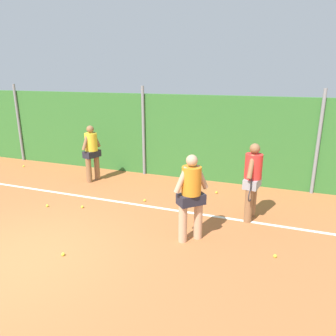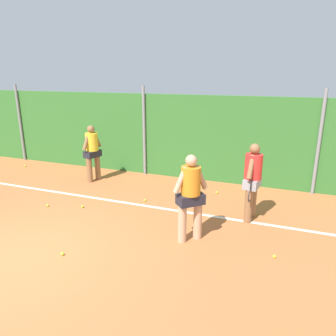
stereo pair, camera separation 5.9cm
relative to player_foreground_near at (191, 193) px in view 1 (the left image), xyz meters
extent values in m
plane|color=#B76638|center=(-2.83, -0.11, -1.05)|extent=(28.99, 28.99, 0.00)
cube|color=#33702D|center=(-2.83, 4.06, 0.33)|extent=(18.84, 0.25, 2.76)
cylinder|color=gray|center=(-8.26, 3.88, 0.46)|extent=(0.10, 0.10, 3.03)
cylinder|color=gray|center=(-2.83, 3.88, 0.46)|extent=(0.10, 0.10, 3.03)
cylinder|color=gray|center=(2.61, 3.88, 0.46)|extent=(0.10, 0.10, 3.03)
cube|color=white|center=(-2.83, 1.30, -1.05)|extent=(13.77, 0.10, 0.01)
cylinder|color=tan|center=(0.13, 0.13, -0.64)|extent=(0.18, 0.18, 0.82)
cylinder|color=tan|center=(-0.13, -0.13, -0.64)|extent=(0.18, 0.18, 0.82)
cube|color=#23232D|center=(0.00, 0.00, -0.12)|extent=(0.62, 0.61, 0.22)
cylinder|color=orange|center=(0.00, 0.00, 0.28)|extent=(0.40, 0.40, 0.58)
sphere|color=tan|center=(0.00, 0.00, 0.70)|extent=(0.24, 0.24, 0.24)
cylinder|color=tan|center=(0.16, 0.16, 0.32)|extent=(0.27, 0.27, 0.56)
cylinder|color=tan|center=(-0.16, -0.16, 0.32)|extent=(0.27, 0.27, 0.56)
cylinder|color=#8C603D|center=(1.10, 1.66, -0.64)|extent=(0.18, 0.18, 0.82)
cylinder|color=#8C603D|center=(1.05, 1.29, -0.64)|extent=(0.18, 0.18, 0.82)
cube|color=#99999E|center=(1.07, 1.47, -0.12)|extent=(0.40, 0.59, 0.22)
cylinder|color=red|center=(1.07, 1.47, 0.28)|extent=(0.40, 0.40, 0.59)
sphere|color=#8C603D|center=(1.07, 1.47, 0.71)|extent=(0.24, 0.24, 0.24)
cylinder|color=#8C603D|center=(1.11, 1.70, 0.33)|extent=(0.15, 0.33, 0.55)
cylinder|color=#8C603D|center=(1.04, 1.25, 0.33)|extent=(0.15, 0.33, 0.55)
cylinder|color=black|center=(1.08, 1.15, -0.06)|extent=(0.03, 0.03, 0.28)
torus|color=#26262B|center=(1.08, 1.15, -0.33)|extent=(0.07, 0.28, 0.28)
cylinder|color=#8C603D|center=(-4.06, 2.81, -0.65)|extent=(0.18, 0.18, 0.80)
cylinder|color=#8C603D|center=(-4.14, 2.46, -0.65)|extent=(0.18, 0.18, 0.80)
cube|color=#23232D|center=(-4.10, 2.63, -0.14)|extent=(0.43, 0.60, 0.21)
cylinder|color=yellow|center=(-4.10, 2.63, 0.25)|extent=(0.39, 0.39, 0.57)
sphere|color=#8C603D|center=(-4.10, 2.63, 0.67)|extent=(0.23, 0.23, 0.23)
cylinder|color=#8C603D|center=(-4.05, 2.85, 0.30)|extent=(0.16, 0.32, 0.54)
cylinder|color=#8C603D|center=(-4.15, 2.42, 0.30)|extent=(0.16, 0.32, 0.54)
sphere|color=#CCDB33|center=(-7.48, 3.07, -1.02)|extent=(0.07, 0.07, 0.07)
sphere|color=#CCDB33|center=(1.73, -0.10, -1.02)|extent=(0.07, 0.07, 0.07)
sphere|color=#CCDB33|center=(-0.38, 2.30, -1.02)|extent=(0.07, 0.07, 0.07)
sphere|color=#CCDB33|center=(-0.03, 2.87, -1.02)|extent=(0.07, 0.07, 0.07)
sphere|color=#CCDB33|center=(-2.14, -1.47, -1.02)|extent=(0.07, 0.07, 0.07)
sphere|color=#CCDB33|center=(-1.78, 1.58, -1.02)|extent=(0.07, 0.07, 0.07)
sphere|color=#CCDB33|center=(-4.06, 0.34, -1.02)|extent=(0.07, 0.07, 0.07)
sphere|color=#CCDB33|center=(-3.14, 0.60, -1.02)|extent=(0.07, 0.07, 0.07)
camera|label=1|loc=(1.64, -5.84, 2.35)|focal=33.82mm
camera|label=2|loc=(1.70, -5.82, 2.35)|focal=33.82mm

